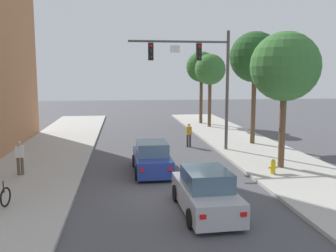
# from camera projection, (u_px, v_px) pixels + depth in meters

# --- Properties ---
(ground_plane) EXTENTS (120.00, 120.00, 0.00)m
(ground_plane) POSITION_uv_depth(u_px,v_px,m) (175.00, 197.00, 14.69)
(ground_plane) COLOR #4C4C51
(sidewalk_left) EXTENTS (5.00, 60.00, 0.15)m
(sidewalk_left) POSITION_uv_depth(u_px,v_px,m) (6.00, 203.00, 13.86)
(sidewalk_left) COLOR #B2AFA8
(sidewalk_left) RESTS_ON ground
(sidewalk_right) EXTENTS (5.00, 60.00, 0.15)m
(sidewalk_right) POSITION_uv_depth(u_px,v_px,m) (326.00, 189.00, 15.49)
(sidewalk_right) COLOR #B2AFA8
(sidewalk_right) RESTS_ON ground
(traffic_signal_mast) EXTENTS (6.33, 0.38, 7.50)m
(traffic_signal_mast) POSITION_uv_depth(u_px,v_px,m) (200.00, 68.00, 22.74)
(traffic_signal_mast) COLOR #514C47
(traffic_signal_mast) RESTS_ON sidewalk_right
(car_lead_blue) EXTENTS (1.88, 4.26, 1.60)m
(car_lead_blue) POSITION_uv_depth(u_px,v_px,m) (152.00, 158.00, 18.40)
(car_lead_blue) COLOR navy
(car_lead_blue) RESTS_ON ground
(car_following_silver) EXTENTS (1.95, 4.29, 1.60)m
(car_following_silver) POSITION_uv_depth(u_px,v_px,m) (205.00, 193.00, 12.99)
(car_following_silver) COLOR #B7B7BC
(car_following_silver) RESTS_ON ground
(pedestrian_sidewalk_left_walker) EXTENTS (0.36, 0.22, 1.64)m
(pedestrian_sidewalk_left_walker) POSITION_uv_depth(u_px,v_px,m) (20.00, 156.00, 17.37)
(pedestrian_sidewalk_left_walker) COLOR brown
(pedestrian_sidewalk_left_walker) RESTS_ON sidewalk_left
(pedestrian_crossing_road) EXTENTS (0.36, 0.22, 1.64)m
(pedestrian_crossing_road) POSITION_uv_depth(u_px,v_px,m) (189.00, 134.00, 25.05)
(pedestrian_crossing_road) COLOR #333338
(pedestrian_crossing_road) RESTS_ON ground
(fire_hydrant) EXTENTS (0.48, 0.24, 0.72)m
(fire_hydrant) POSITION_uv_depth(u_px,v_px,m) (273.00, 166.00, 17.65)
(fire_hydrant) COLOR gold
(fire_hydrant) RESTS_ON sidewalk_right
(street_tree_nearest) EXTENTS (3.49, 3.49, 6.92)m
(street_tree_nearest) POSITION_uv_depth(u_px,v_px,m) (285.00, 67.00, 18.30)
(street_tree_nearest) COLOR brown
(street_tree_nearest) RESTS_ON sidewalk_right
(street_tree_second) EXTENTS (3.46, 3.46, 7.72)m
(street_tree_second) POSITION_uv_depth(u_px,v_px,m) (255.00, 58.00, 24.94)
(street_tree_second) COLOR brown
(street_tree_second) RESTS_ON sidewalk_right
(street_tree_third) EXTENTS (2.83, 2.83, 6.73)m
(street_tree_third) POSITION_uv_depth(u_px,v_px,m) (210.00, 70.00, 33.55)
(street_tree_third) COLOR brown
(street_tree_third) RESTS_ON sidewalk_right
(street_tree_farthest) EXTENTS (3.01, 3.01, 7.11)m
(street_tree_farthest) POSITION_uv_depth(u_px,v_px,m) (201.00, 67.00, 36.00)
(street_tree_farthest) COLOR brown
(street_tree_farthest) RESTS_ON sidewalk_right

